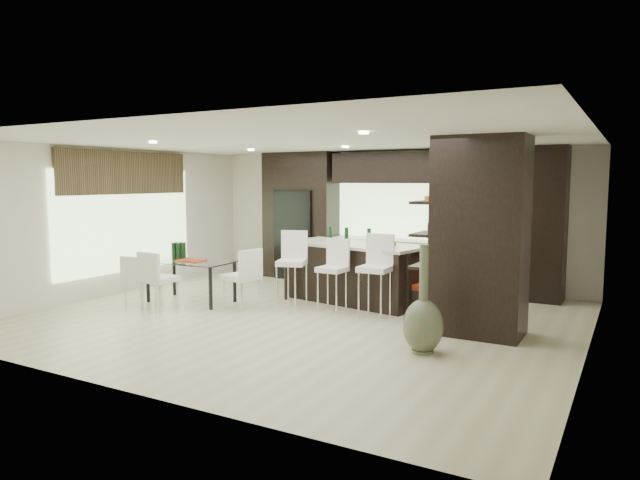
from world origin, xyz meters
The scene contains 22 objects.
ground centered at (0.00, 0.00, 0.00)m, with size 8.00×8.00×0.00m, color beige.
back_wall centered at (0.00, 3.50, 1.35)m, with size 8.00×0.02×2.70m, color silver.
left_wall centered at (-4.00, 0.00, 1.35)m, with size 0.02×7.00×2.70m, color silver.
right_wall centered at (4.00, 0.00, 1.35)m, with size 0.02×7.00×2.70m, color silver.
ceiling centered at (0.00, 0.00, 2.70)m, with size 8.00×7.00×0.02m, color white.
window_left centered at (-3.96, 0.20, 1.35)m, with size 0.04×3.20×1.90m, color #B2D199.
window_back centered at (0.60, 3.46, 1.55)m, with size 3.40×0.04×1.20m, color #B2D199.
stone_accent centered at (-3.93, 0.20, 2.25)m, with size 0.08×3.00×0.80m, color brown.
ceiling_spots centered at (0.00, 0.25, 2.68)m, with size 4.00×3.00×0.02m, color white.
back_cabinetry centered at (0.50, 3.17, 1.35)m, with size 6.80×0.68×2.70m, color black.
refrigerator centered at (-1.90, 3.12, 0.95)m, with size 0.90×0.68×1.90m, color black.
partition_column centered at (2.60, 0.40, 1.35)m, with size 1.20×0.80×2.70m, color black.
kitchen_island centered at (0.20, 1.47, 0.51)m, with size 2.47×1.06×1.03m, color black.
stool_left centered at (-0.55, 0.62, 0.51)m, with size 0.45×0.45×1.02m, color white.
stool_mid centered at (0.20, 0.64, 0.47)m, with size 0.42×0.42×0.94m, color white.
stool_right centered at (0.96, 0.62, 0.52)m, with size 0.46×0.46×1.03m, color white.
bench centered at (1.37, 1.40, 0.22)m, with size 1.16×0.45×0.45m, color black.
floor_vase centered at (2.23, -0.81, 0.67)m, with size 0.49×0.49×1.34m, color #4E563E, non-canonical shape.
dining_table centered at (-2.26, 0.06, 0.36)m, with size 1.50×0.84×0.72m, color white.
chair_near centered at (-2.26, -0.69, 0.45)m, with size 0.49×0.49×0.90m, color white.
chair_far centered at (-2.72, -0.66, 0.40)m, with size 0.44×0.44×0.80m, color white.
chair_end centered at (-1.18, 0.06, 0.46)m, with size 0.50×0.50×0.92m, color white.
Camera 1 is at (4.45, -7.37, 2.11)m, focal length 32.00 mm.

